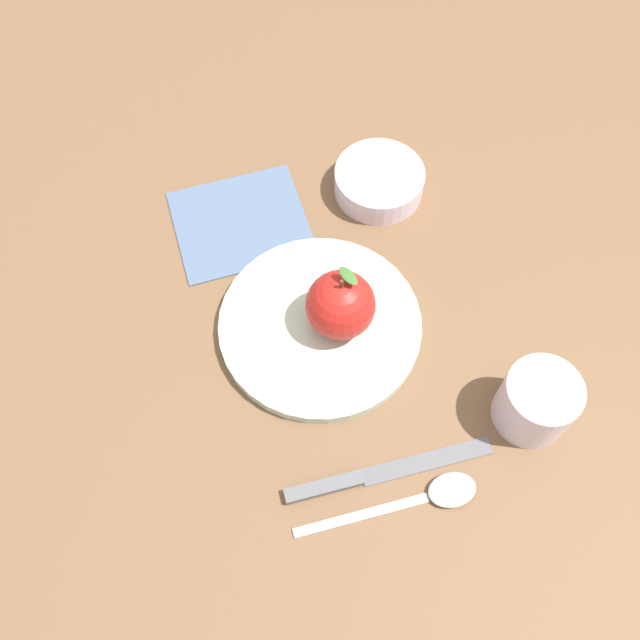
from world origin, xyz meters
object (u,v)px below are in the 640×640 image
Objects in this scene: cup at (537,401)px; apple at (338,303)px; dinner_plate at (320,325)px; spoon at (431,496)px; side_bowl at (379,180)px; knife at (370,475)px; linen_napkin at (240,222)px.

apple is at bearing 102.93° from cup.
spoon is at bearing -109.07° from dinner_plate.
side_bowl reaches higher than dinner_plate.
spoon is at bearing -68.53° from knife.
dinner_plate is 2.94× the size of cup.
cup is 0.46× the size of spoon.
dinner_plate is 0.05m from apple.
dinner_plate is 0.17m from linen_napkin.
apple is at bearing -99.87° from linen_napkin.
apple is 0.20m from side_bowl.
dinner_plate is 1.20× the size of knife.
dinner_plate is 0.17m from knife.
side_bowl is 0.32m from cup.
spoon is (-0.13, 0.03, -0.03)m from cup.
cup is at bearing -113.09° from side_bowl.
knife reaches higher than linen_napkin.
spoon is (-0.08, -0.19, -0.05)m from apple.
apple is 0.18m from knife.
side_bowl reaches higher than knife.
dinner_plate is 0.24m from cup.
dinner_plate is 1.36× the size of spoon.
apple is at bearing 66.03° from spoon.
linen_napkin is at bearing 65.99° from knife.
side_bowl is 0.59× the size of knife.
apple reaches higher than linen_napkin.
side_bowl is at bearing 25.06° from apple.
dinner_plate is at bearing 70.93° from spoon.
knife is at bearing -114.01° from linen_napkin.
spoon is 1.06× the size of linen_napkin.
dinner_plate is 1.43× the size of linen_napkin.
knife is (-0.11, -0.13, -0.05)m from apple.
cup is 0.39m from linen_napkin.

